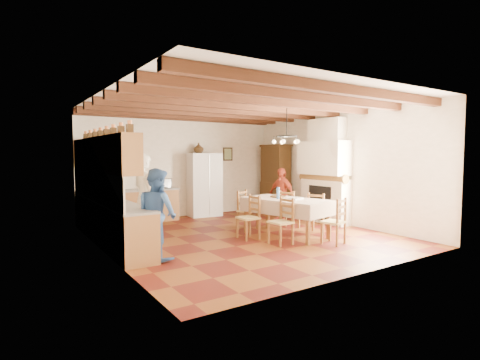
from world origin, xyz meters
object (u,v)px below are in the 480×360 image
dining_table (286,202)px  person_woman_red (281,195)px  chair_left_far (248,217)px  microwave (161,183)px  chair_end_near (334,221)px  chair_left_near (281,221)px  chair_right_far (289,209)px  hutch (275,179)px  refrigerator (203,184)px  chair_right_near (318,213)px  person_man (144,199)px  person_woman_blue (157,214)px  chair_end_far (248,210)px

dining_table → person_woman_red: bearing=53.7°
dining_table → chair_left_far: bearing=166.0°
chair_left_far → microwave: 3.37m
chair_end_near → microwave: 5.02m
chair_left_near → chair_right_far: 1.69m
chair_left_far → hutch: bearing=132.2°
refrigerator → chair_right_near: bearing=-69.4°
chair_left_far → person_man: person_man is taller
chair_left_near → chair_left_far: size_ratio=1.00×
chair_right_near → person_man: 3.96m
person_woman_blue → chair_end_far: bearing=-80.2°
chair_end_near → chair_end_far: (-0.62, 2.23, 0.00)m
refrigerator → chair_left_far: bearing=-96.0°
chair_end_near → person_woman_blue: bearing=-31.7°
chair_left_near → person_man: bearing=-127.3°
person_woman_blue → chair_left_far: bearing=-94.1°
person_woman_red → microwave: bearing=-135.2°
dining_table → chair_right_near: (0.81, -0.21, -0.28)m
chair_right_far → chair_end_far: (-0.92, 0.50, 0.00)m
refrigerator → person_man: refrigerator is taller
hutch → chair_end_far: (-2.24, -1.72, -0.59)m
chair_right_near → chair_end_far: same height
microwave → person_man: bearing=-131.5°
hutch → chair_end_far: bearing=-135.9°
hutch → chair_left_near: 4.29m
chair_right_far → person_man: bearing=58.3°
dining_table → chair_end_near: (0.32, -1.14, -0.28)m
chair_end_far → microwave: bearing=95.8°
chair_left_far → chair_end_far: size_ratio=1.00×
chair_right_near → chair_end_near: same height
refrigerator → chair_left_near: (-0.36, -4.10, -0.46)m
hutch → dining_table: bearing=-118.1°
chair_left_far → chair_right_near: bearing=75.6°
chair_right_far → person_man: person_man is taller
chair_left_near → person_woman_red: person_woman_red is taller
chair_end_far → person_man: bearing=158.5°
chair_left_near → chair_end_far: (0.32, 1.66, 0.00)m
chair_right_far → chair_left_near: bearing=108.4°
dining_table → chair_right_far: size_ratio=2.20×
chair_left_near → chair_end_near: same height
refrigerator → chair_end_far: size_ratio=1.96×
chair_left_near → chair_right_far: (1.24, 1.16, 0.00)m
refrigerator → person_woman_blue: size_ratio=1.17×
dining_table → chair_left_near: chair_left_near is taller
chair_left_far → dining_table: bearing=75.7°
chair_right_near → microwave: (-2.41, 3.67, 0.56)m
hutch → person_woman_red: hutch is taller
chair_right_near → person_woman_blue: bearing=63.6°
refrigerator → chair_right_near: size_ratio=1.96×
hutch → chair_left_near: bearing=-120.6°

